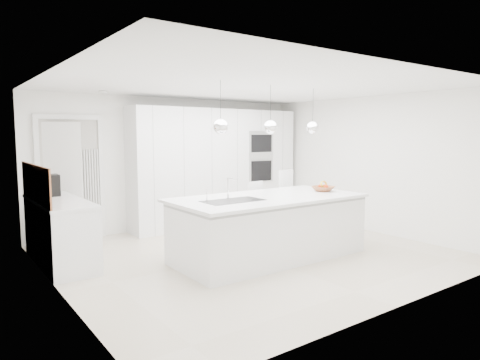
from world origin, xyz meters
TOP-DOWN VIEW (x-y plane):
  - floor at (0.00, 0.00)m, footprint 5.50×5.50m
  - wall_back at (0.00, 2.50)m, footprint 5.50×0.00m
  - wall_left at (-2.75, 0.00)m, footprint 0.00×5.00m
  - ceiling at (0.00, 0.00)m, footprint 5.50×5.50m
  - tall_cabinets at (0.80, 2.20)m, footprint 3.60×0.60m
  - oven_stack at (1.70, 1.89)m, footprint 0.62×0.04m
  - doorway_frame at (-1.95, 2.47)m, footprint 1.11×0.08m
  - hallway_door at (-2.20, 2.42)m, footprint 0.76×0.38m
  - radiator at (-1.63, 2.46)m, footprint 0.32×0.04m
  - left_base_cabinets at (-2.45, 1.20)m, footprint 0.60×1.80m
  - left_worktop at (-2.45, 1.20)m, footprint 0.62×1.82m
  - oak_backsplash at (-2.74, 1.20)m, footprint 0.02×1.80m
  - island_base at (0.10, -0.30)m, footprint 2.80×1.20m
  - island_worktop at (0.10, -0.25)m, footprint 2.84×1.40m
  - island_sink at (-0.55, -0.30)m, footprint 0.84×0.44m
  - island_tap at (-0.50, -0.10)m, footprint 0.02×0.02m
  - pendant_left at (-0.75, -0.30)m, footprint 0.20×0.20m
  - pendant_mid at (0.10, -0.30)m, footprint 0.20×0.20m
  - pendant_right at (0.95, -0.30)m, footprint 0.20×0.20m
  - fruit_bowl at (1.18, -0.33)m, footprint 0.38×0.38m
  - espresso_machine at (-2.43, 1.67)m, footprint 0.20×0.30m
  - bar_stool_left at (0.62, 0.59)m, footprint 0.35×0.47m
  - bar_stool_right at (1.28, 0.51)m, footprint 0.47×0.59m
  - apple_a at (1.18, -0.28)m, footprint 0.08×0.08m
  - apple_b at (1.21, -0.34)m, footprint 0.08×0.08m
  - apple_c at (1.20, -0.37)m, footprint 0.08×0.08m
  - banana_bunch at (1.18, -0.34)m, footprint 0.24×0.17m

SIDE VIEW (x-z plane):
  - floor at x=0.00m, z-range 0.00..0.00m
  - left_base_cabinets at x=-2.45m, z-range 0.00..0.86m
  - island_base at x=0.10m, z-range 0.00..0.86m
  - bar_stool_left at x=0.62m, z-range 0.00..0.99m
  - bar_stool_right at x=1.28m, z-range 0.00..1.16m
  - island_sink at x=-0.55m, z-range 0.73..0.91m
  - radiator at x=-1.63m, z-range 0.15..1.55m
  - left_worktop at x=-2.45m, z-range 0.86..0.90m
  - island_worktop at x=0.10m, z-range 0.86..0.90m
  - fruit_bowl at x=1.18m, z-range 0.90..0.98m
  - apple_a at x=1.18m, z-range 0.93..1.01m
  - apple_b at x=1.21m, z-range 0.93..1.01m
  - apple_c at x=1.20m, z-range 0.93..1.01m
  - hallway_door at x=-2.20m, z-range 0.00..2.00m
  - banana_bunch at x=1.18m, z-range 0.91..1.13m
  - doorway_frame at x=-1.95m, z-range -0.04..2.09m
  - island_tap at x=-0.50m, z-range 0.90..1.20m
  - espresso_machine at x=-2.43m, z-range 0.90..1.22m
  - tall_cabinets at x=0.80m, z-range 0.00..2.30m
  - oak_backsplash at x=-2.74m, z-range 0.90..1.40m
  - wall_back at x=0.00m, z-range -1.50..4.00m
  - wall_left at x=-2.75m, z-range -1.25..3.75m
  - oven_stack at x=1.70m, z-range 0.83..1.88m
  - pendant_left at x=-0.75m, z-range 1.80..2.00m
  - pendant_mid at x=0.10m, z-range 1.80..2.00m
  - pendant_right at x=0.95m, z-range 1.80..2.00m
  - ceiling at x=0.00m, z-range 2.50..2.50m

